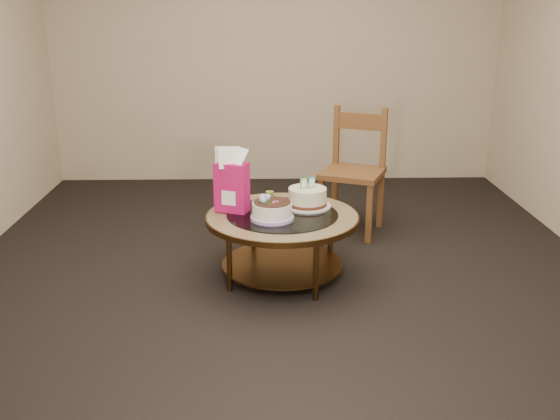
{
  "coord_description": "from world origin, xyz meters",
  "views": [
    {
      "loc": [
        -0.12,
        -3.9,
        1.79
      ],
      "look_at": [
        -0.01,
        0.02,
        0.48
      ],
      "focal_mm": 40.0,
      "sensor_mm": 36.0,
      "label": 1
    }
  ],
  "objects_px": {
    "coffee_table": "(282,225)",
    "gift_bag": "(232,180)",
    "decorated_cake": "(272,211)",
    "cream_cake": "(307,198)",
    "dining_chair": "(354,170)"
  },
  "relations": [
    {
      "from": "coffee_table",
      "to": "gift_bag",
      "type": "xyz_separation_m",
      "value": [
        -0.33,
        0.07,
        0.29
      ]
    },
    {
      "from": "gift_bag",
      "to": "coffee_table",
      "type": "bearing_deg",
      "value": 8.63
    },
    {
      "from": "decorated_cake",
      "to": "cream_cake",
      "type": "xyz_separation_m",
      "value": [
        0.25,
        0.25,
        0.01
      ]
    },
    {
      "from": "decorated_cake",
      "to": "gift_bag",
      "type": "height_order",
      "value": "gift_bag"
    },
    {
      "from": "coffee_table",
      "to": "dining_chair",
      "type": "relative_size",
      "value": 1.03
    },
    {
      "from": "coffee_table",
      "to": "cream_cake",
      "type": "bearing_deg",
      "value": 40.36
    },
    {
      "from": "gift_bag",
      "to": "dining_chair",
      "type": "xyz_separation_m",
      "value": [
        0.93,
        0.86,
        -0.17
      ]
    },
    {
      "from": "coffee_table",
      "to": "cream_cake",
      "type": "height_order",
      "value": "cream_cake"
    },
    {
      "from": "dining_chair",
      "to": "cream_cake",
      "type": "bearing_deg",
      "value": -96.01
    },
    {
      "from": "gift_bag",
      "to": "dining_chair",
      "type": "height_order",
      "value": "dining_chair"
    },
    {
      "from": "gift_bag",
      "to": "cream_cake",
      "type": "bearing_deg",
      "value": 29.3
    },
    {
      "from": "coffee_table",
      "to": "decorated_cake",
      "type": "height_order",
      "value": "decorated_cake"
    },
    {
      "from": "cream_cake",
      "to": "coffee_table",
      "type": "bearing_deg",
      "value": -163.46
    },
    {
      "from": "gift_bag",
      "to": "dining_chair",
      "type": "relative_size",
      "value": 0.43
    },
    {
      "from": "cream_cake",
      "to": "dining_chair",
      "type": "bearing_deg",
      "value": 37.52
    }
  ]
}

